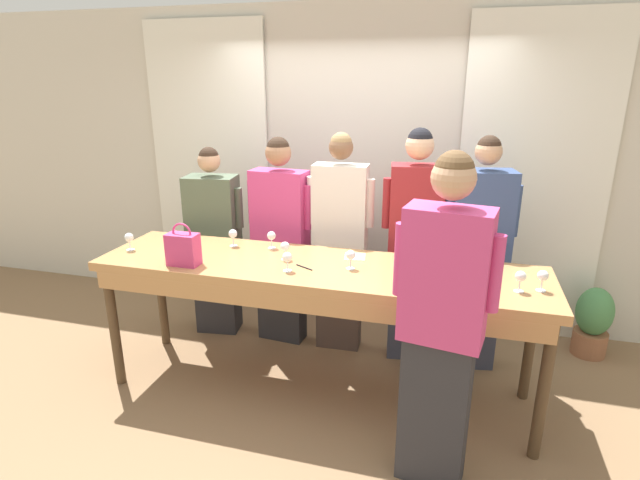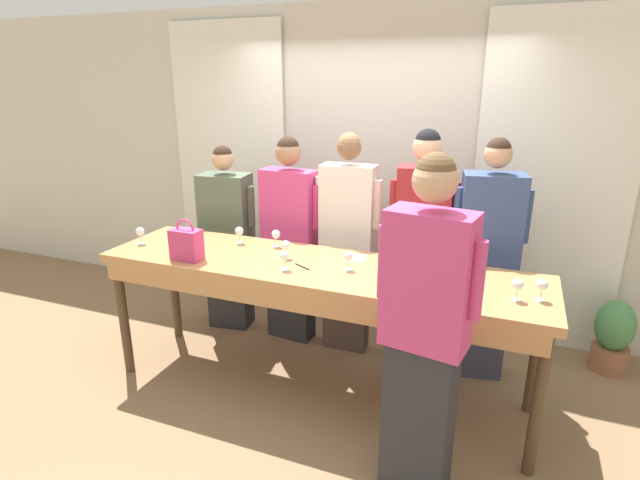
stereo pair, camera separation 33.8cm
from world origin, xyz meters
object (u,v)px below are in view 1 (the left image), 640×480
Objects in this scene: tasting_bar at (316,278)px; guest_striped_shirt at (414,244)px; guest_pink_top at (280,240)px; guest_cream_sweater at (340,242)px; wine_bottle at (406,252)px; wine_glass_back_left at (449,248)px; wine_glass_back_right at (271,236)px; guest_olive_jacket at (215,243)px; wine_glass_center_right at (233,234)px; guest_navy_coat at (478,255)px; wine_glass_near_host at (129,238)px; wine_glass_by_bottle at (285,247)px; host_pouring at (441,324)px; wine_glass_front_right at (466,258)px; wine_glass_front_mid at (351,256)px; wine_glass_center_left at (543,276)px; wine_glass_back_mid at (287,258)px; potted_plant at (593,321)px; wine_glass_front_left at (415,261)px; wine_glass_center_mid at (521,277)px; handbag at (183,249)px.

guest_striped_shirt is at bearing 49.86° from tasting_bar.
guest_cream_sweater is at bearing -0.00° from guest_pink_top.
wine_glass_back_left is at bearing 42.21° from wine_bottle.
wine_glass_back_right is 0.86m from guest_olive_jacket.
guest_navy_coat is at bearing 14.70° from wine_glass_center_right.
guest_olive_jacket is (-1.11, 0.69, -0.07)m from tasting_bar.
guest_navy_coat is at bearing 16.95° from wine_glass_near_host.
host_pouring is at bearing -31.69° from wine_glass_by_bottle.
wine_glass_front_right and wine_glass_back_left have the same top height.
wine_bottle is 0.36m from wine_glass_front_mid.
guest_olive_jacket is (-1.96, 0.37, -0.25)m from wine_glass_back_left.
guest_pink_top reaches higher than wine_glass_center_left.
wine_glass_near_host is (-1.24, 0.09, 0.00)m from wine_glass_back_mid.
guest_striped_shirt is at bearing -164.09° from potted_plant.
wine_glass_front_left is 0.42m from wine_glass_front_mid.
wine_glass_near_host is 0.07× the size of guest_pink_top.
guest_olive_jacket reaches higher than wine_glass_front_mid.
guest_striped_shirt reaches higher than guest_navy_coat.
wine_glass_center_mid is at bearing 51.22° from host_pouring.
handbag reaches higher than tasting_bar.
host_pouring is (1.08, -0.67, -0.10)m from wine_glass_by_bottle.
wine_glass_center_right is 1.56m from wine_glass_back_left.
wine_glass_center_right is at bearing -176.41° from wine_glass_back_left.
wine_glass_center_left is 0.66m from wine_glass_back_left.
guest_cream_sweater is 0.96× the size of host_pouring.
handbag is (-0.86, -0.22, 0.20)m from tasting_bar.
wine_glass_front_mid is at bearing -71.08° from guest_cream_sweater.
wine_glass_center_mid is 1.72m from wine_glass_back_right.
tasting_bar is 1.05m from host_pouring.
guest_pink_top reaches higher than wine_glass_near_host.
guest_pink_top is 1.09m from guest_striped_shirt.
handbag is 2.27× the size of wine_glass_back_left.
wine_glass_back_left is 0.22× the size of potted_plant.
host_pouring is (-0.21, -1.31, 0.06)m from guest_navy_coat.
wine_glass_front_right is 0.08× the size of guest_olive_jacket.
wine_bottle reaches higher than potted_plant.
wine_glass_front_right is at bearing 11.96° from wine_glass_front_mid.
wine_glass_back_left is at bearing 25.08° from wine_glass_back_mid.
potted_plant is at bearing 28.58° from tasting_bar.
host_pouring is 2.19m from potted_plant.
wine_glass_front_left is 0.07× the size of guest_navy_coat.
tasting_bar is 9.36× the size of wine_bottle.
handbag is at bearing -165.71° from tasting_bar.
wine_glass_back_mid is at bearing -154.92° from wine_glass_back_left.
potted_plant is (0.63, 1.15, -0.78)m from wine_glass_center_left.
wine_glass_center_left is at bearing 4.48° from handbag.
host_pouring is at bearing -35.95° from tasting_bar.
handbag is at bearing -170.90° from wine_glass_front_left.
wine_glass_front_right and wine_glass_back_mid have the same top height.
wine_glass_center_right is 0.75m from wine_glass_near_host.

